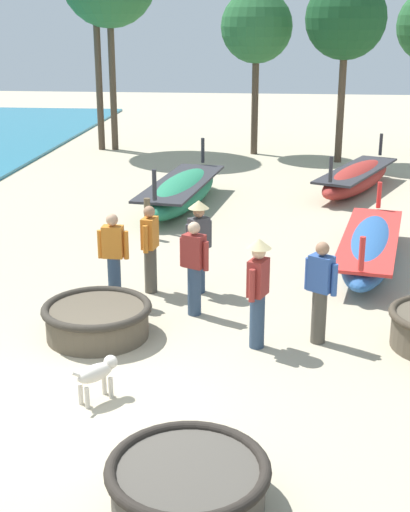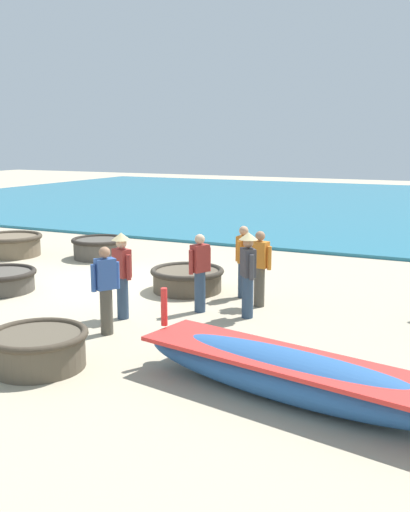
{
  "view_description": "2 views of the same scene",
  "coord_description": "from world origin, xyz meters",
  "px_view_note": "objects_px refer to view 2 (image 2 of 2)",
  "views": [
    {
      "loc": [
        2.43,
        -7.64,
        4.59
      ],
      "look_at": [
        1.35,
        2.97,
        1.05
      ],
      "focal_mm": 50.0,
      "sensor_mm": 36.0,
      "label": 1
    },
    {
      "loc": [
        11.49,
        8.18,
        3.4
      ],
      "look_at": [
        1.13,
        3.17,
        1.14
      ],
      "focal_mm": 42.0,
      "sensor_mm": 36.0,
      "label": 2
    }
  ],
  "objects_px": {
    "coracle_far_left": "(38,348)",
    "coracle_tilted": "(187,279)",
    "coracle_far_right": "(10,244)",
    "fisherman_crouching": "(200,271)",
    "coracle_upturned": "(99,247)",
    "fisherman_with_hat": "(260,267)",
    "dog": "(106,271)",
    "fisherman_standing_right": "(248,269)",
    "fisherman_by_coracle": "(243,260)",
    "coracle_center": "(0,280)",
    "fisherman_hauling": "(106,288)",
    "long_boat_white_hull": "(290,374)",
    "fisherman_standing_left": "(122,270)"
  },
  "relations": [
    {
      "from": "coracle_far_right",
      "to": "coracle_far_left",
      "type": "bearing_deg",
      "value": 45.94
    },
    {
      "from": "coracle_tilted",
      "to": "fisherman_standing_right",
      "type": "distance_m",
      "value": 2.49
    },
    {
      "from": "fisherman_with_hat",
      "to": "fisherman_hauling",
      "type": "bearing_deg",
      "value": -32.26
    },
    {
      "from": "coracle_center",
      "to": "coracle_far_left",
      "type": "xyz_separation_m",
      "value": [
        3.22,
        3.94,
        0.04
      ]
    },
    {
      "from": "coracle_center",
      "to": "fisherman_by_coracle",
      "type": "height_order",
      "value": "fisherman_by_coracle"
    },
    {
      "from": "coracle_far_right",
      "to": "fisherman_standing_left",
      "type": "bearing_deg",
      "value": 59.29
    },
    {
      "from": "fisherman_standing_right",
      "to": "fisherman_crouching",
      "type": "distance_m",
      "value": 1.01
    },
    {
      "from": "coracle_far_right",
      "to": "fisherman_with_hat",
      "type": "relative_size",
      "value": 1.18
    },
    {
      "from": "fisherman_standing_right",
      "to": "fisherman_standing_left",
      "type": "xyz_separation_m",
      "value": [
        1.09,
        -2.13,
        0.0
      ]
    },
    {
      "from": "coracle_tilted",
      "to": "coracle_far_left",
      "type": "height_order",
      "value": "coracle_far_left"
    },
    {
      "from": "coracle_far_left",
      "to": "coracle_tilted",
      "type": "bearing_deg",
      "value": -178.69
    },
    {
      "from": "coracle_center",
      "to": "long_boat_white_hull",
      "type": "bearing_deg",
      "value": 71.07
    },
    {
      "from": "coracle_center",
      "to": "fisherman_standing_left",
      "type": "distance_m",
      "value": 3.79
    },
    {
      "from": "coracle_upturned",
      "to": "coracle_far_left",
      "type": "height_order",
      "value": "coracle_upturned"
    },
    {
      "from": "coracle_tilted",
      "to": "fisherman_standing_right",
      "type": "relative_size",
      "value": 1.0
    },
    {
      "from": "coracle_upturned",
      "to": "long_boat_white_hull",
      "type": "distance_m",
      "value": 10.42
    },
    {
      "from": "coracle_upturned",
      "to": "fisherman_with_hat",
      "type": "height_order",
      "value": "fisherman_with_hat"
    },
    {
      "from": "coracle_far_right",
      "to": "fisherman_standing_right",
      "type": "distance_m",
      "value": 9.08
    },
    {
      "from": "dog",
      "to": "fisherman_crouching",
      "type": "bearing_deg",
      "value": 72.8
    },
    {
      "from": "coracle_far_right",
      "to": "fisherman_with_hat",
      "type": "height_order",
      "value": "fisherman_with_hat"
    },
    {
      "from": "coracle_tilted",
      "to": "fisherman_by_coracle",
      "type": "height_order",
      "value": "fisherman_by_coracle"
    },
    {
      "from": "fisherman_standing_right",
      "to": "fisherman_standing_left",
      "type": "distance_m",
      "value": 2.39
    },
    {
      "from": "fisherman_hauling",
      "to": "fisherman_with_hat",
      "type": "bearing_deg",
      "value": 147.74
    },
    {
      "from": "coracle_upturned",
      "to": "fisherman_hauling",
      "type": "bearing_deg",
      "value": 36.68
    },
    {
      "from": "fisherman_by_coracle",
      "to": "coracle_tilted",
      "type": "bearing_deg",
      "value": -88.61
    },
    {
      "from": "fisherman_hauling",
      "to": "dog",
      "type": "xyz_separation_m",
      "value": [
        -2.85,
        -2.01,
        -0.46
      ]
    },
    {
      "from": "fisherman_standing_right",
      "to": "fisherman_by_coracle",
      "type": "height_order",
      "value": "fisherman_standing_right"
    },
    {
      "from": "coracle_upturned",
      "to": "dog",
      "type": "height_order",
      "value": "coracle_upturned"
    },
    {
      "from": "long_boat_white_hull",
      "to": "fisherman_standing_right",
      "type": "bearing_deg",
      "value": -149.4
    },
    {
      "from": "long_boat_white_hull",
      "to": "fisherman_standing_right",
      "type": "height_order",
      "value": "fisherman_standing_right"
    },
    {
      "from": "fisherman_standing_right",
      "to": "fisherman_with_hat",
      "type": "relative_size",
      "value": 1.06
    },
    {
      "from": "fisherman_standing_right",
      "to": "fisherman_standing_left",
      "type": "height_order",
      "value": "same"
    },
    {
      "from": "long_boat_white_hull",
      "to": "fisherman_with_hat",
      "type": "height_order",
      "value": "fisherman_with_hat"
    },
    {
      "from": "coracle_far_right",
      "to": "fisherman_by_coracle",
      "type": "height_order",
      "value": "fisherman_by_coracle"
    },
    {
      "from": "coracle_far_right",
      "to": "fisherman_crouching",
      "type": "bearing_deg",
      "value": 69.8
    },
    {
      "from": "fisherman_hauling",
      "to": "fisherman_crouching",
      "type": "xyz_separation_m",
      "value": [
        -1.96,
        0.87,
        0.0
      ]
    },
    {
      "from": "coracle_upturned",
      "to": "fisherman_with_hat",
      "type": "distance_m",
      "value": 6.59
    },
    {
      "from": "coracle_far_left",
      "to": "fisherman_with_hat",
      "type": "bearing_deg",
      "value": 158.61
    },
    {
      "from": "coracle_far_left",
      "to": "dog",
      "type": "height_order",
      "value": "coracle_far_left"
    },
    {
      "from": "coracle_tilted",
      "to": "coracle_center",
      "type": "relative_size",
      "value": 1.01
    },
    {
      "from": "coracle_far_right",
      "to": "fisherman_crouching",
      "type": "relative_size",
      "value": 1.18
    },
    {
      "from": "fisherman_hauling",
      "to": "fisherman_standing_right",
      "type": "relative_size",
      "value": 0.94
    },
    {
      "from": "fisherman_hauling",
      "to": "dog",
      "type": "relative_size",
      "value": 2.81
    },
    {
      "from": "long_boat_white_hull",
      "to": "fisherman_with_hat",
      "type": "xyz_separation_m",
      "value": [
        -4.02,
        -1.96,
        0.49
      ]
    },
    {
      "from": "coracle_far_left",
      "to": "fisherman_standing_left",
      "type": "distance_m",
      "value": 2.76
    },
    {
      "from": "coracle_tilted",
      "to": "fisherman_crouching",
      "type": "relative_size",
      "value": 1.06
    },
    {
      "from": "coracle_tilted",
      "to": "fisherman_hauling",
      "type": "xyz_separation_m",
      "value": [
        3.32,
        0.13,
        0.55
      ]
    },
    {
      "from": "coracle_upturned",
      "to": "fisherman_hauling",
      "type": "height_order",
      "value": "fisherman_hauling"
    },
    {
      "from": "fisherman_standing_right",
      "to": "fisherman_crouching",
      "type": "relative_size",
      "value": 1.06
    },
    {
      "from": "fisherman_standing_right",
      "to": "long_boat_white_hull",
      "type": "bearing_deg",
      "value": 30.6
    }
  ]
}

